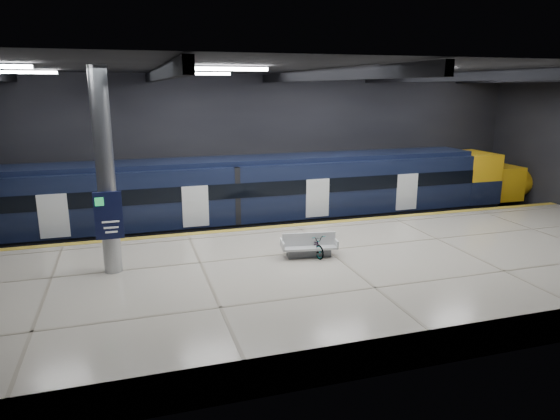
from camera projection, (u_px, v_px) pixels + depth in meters
name	position (u px, v px, depth m)	size (l,w,h in m)	color
ground	(317.00, 267.00, 20.81)	(30.00, 30.00, 0.00)	black
room_shell	(320.00, 129.00, 19.44)	(30.10, 16.10, 8.05)	black
platform	(342.00, 276.00, 18.36)	(30.00, 11.00, 1.10)	beige
safety_strip	(296.00, 225.00, 23.10)	(30.00, 0.40, 0.01)	gold
rails	(279.00, 230.00, 25.89)	(30.00, 1.52, 0.16)	gray
train	(286.00, 193.00, 25.52)	(29.40, 2.84, 3.79)	black
bench	(309.00, 248.00, 18.77)	(2.20, 1.17, 0.92)	#595B60
bicycle	(313.00, 244.00, 18.88)	(0.57, 1.62, 0.85)	#99999E
pannier_bag	(298.00, 252.00, 18.76)	(0.30, 0.18, 0.35)	black
info_column	(106.00, 176.00, 16.49)	(0.90, 0.78, 6.90)	#9EA0A5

